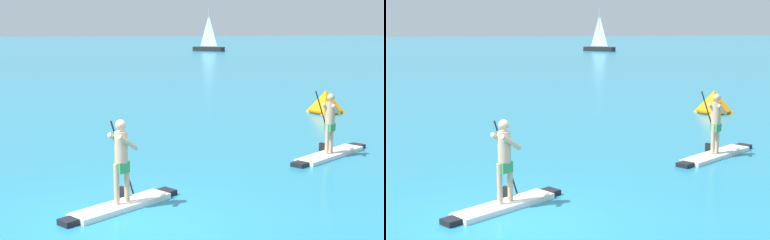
# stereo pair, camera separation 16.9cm
# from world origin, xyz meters

# --- Properties ---
(ground) EXTENTS (440.00, 440.00, 0.00)m
(ground) POSITION_xyz_m (0.00, 0.00, 0.00)
(ground) COLOR teal
(paddleboarder_mid_center) EXTENTS (2.58, 1.87, 1.85)m
(paddleboarder_mid_center) POSITION_xyz_m (-0.02, 0.92, 0.44)
(paddleboarder_mid_center) COLOR white
(paddleboarder_mid_center) RESTS_ON ground
(paddleboarder_far_right) EXTENTS (3.17, 2.20, 1.90)m
(paddleboarder_far_right) POSITION_xyz_m (6.24, 4.01, 0.37)
(paddleboarder_far_right) COLOR white
(paddleboarder_far_right) RESTS_ON ground
(race_marker_buoy) EXTENTS (1.65, 1.65, 0.97)m
(race_marker_buoy) POSITION_xyz_m (10.03, 11.51, 0.42)
(race_marker_buoy) COLOR orange
(race_marker_buoy) RESTS_ON ground
(sailboat_right_horizon) EXTENTS (4.45, 4.37, 6.66)m
(sailboat_right_horizon) POSITION_xyz_m (22.10, 72.37, 0.84)
(sailboat_right_horizon) COLOR black
(sailboat_right_horizon) RESTS_ON ground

